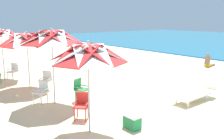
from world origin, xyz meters
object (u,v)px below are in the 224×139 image
at_px(plastic_chair_3, 46,79).
at_px(plastic_chair_1, 41,90).
at_px(beachgoer_seated, 209,62).
at_px(cooler_box, 132,122).
at_px(beach_umbrella_0, 88,54).
at_px(beach_umbrella_3, 1,35).
at_px(sun_lounger_1, 195,94).
at_px(beach_umbrella_2, 27,40).
at_px(plastic_chair_2, 80,88).
at_px(plastic_chair_0, 82,104).
at_px(beach_umbrella_1, 52,38).
at_px(plastic_chair_4, 13,70).

bearing_deg(plastic_chair_3, plastic_chair_1, -29.70).
bearing_deg(beachgoer_seated, cooler_box, -70.81).
height_order(beach_umbrella_0, beach_umbrella_3, beach_umbrella_3).
bearing_deg(beachgoer_seated, sun_lounger_1, -63.60).
xyz_separation_m(beach_umbrella_0, beach_umbrella_2, (-5.46, 0.36, -0.02)).
xyz_separation_m(beach_umbrella_0, plastic_chair_2, (-2.59, 1.30, -1.73)).
distance_m(plastic_chair_0, plastic_chair_2, 1.84).
bearing_deg(beachgoer_seated, plastic_chair_2, -87.18).
bearing_deg(plastic_chair_2, beach_umbrella_1, -106.09).
distance_m(beach_umbrella_2, plastic_chair_4, 2.75).
height_order(beach_umbrella_1, beach_umbrella_2, beach_umbrella_1).
relative_size(beach_umbrella_2, plastic_chair_4, 3.01).
relative_size(beach_umbrella_1, cooler_box, 5.65).
bearing_deg(plastic_chair_0, plastic_chair_4, -179.40).
relative_size(plastic_chair_1, beachgoer_seated, 0.94).
xyz_separation_m(plastic_chair_0, plastic_chair_2, (-1.59, 0.92, 0.00)).
bearing_deg(beachgoer_seated, beach_umbrella_3, -112.58).
bearing_deg(sun_lounger_1, beach_umbrella_0, -93.28).
height_order(plastic_chair_1, plastic_chair_3, same).
height_order(plastic_chair_2, beach_umbrella_3, beach_umbrella_3).
xyz_separation_m(plastic_chair_3, plastic_chair_4, (-2.87, -0.53, 0.00)).
bearing_deg(beach_umbrella_1, beach_umbrella_2, 179.51).
bearing_deg(beach_umbrella_3, beach_umbrella_2, 9.57).
distance_m(beach_umbrella_2, plastic_chair_3, 1.93).
relative_size(plastic_chair_0, plastic_chair_3, 1.00).
bearing_deg(beach_umbrella_2, beach_umbrella_0, -3.79).
distance_m(plastic_chair_4, sun_lounger_1, 9.04).
xyz_separation_m(beach_umbrella_1, beachgoer_seated, (-0.23, 11.19, -2.17)).
height_order(beach_umbrella_1, plastic_chair_3, beach_umbrella_1).
bearing_deg(beach_umbrella_3, beach_umbrella_0, 0.38).
bearing_deg(plastic_chair_4, beach_umbrella_2, 1.47).
bearing_deg(plastic_chair_3, plastic_chair_0, -7.12).
xyz_separation_m(plastic_chair_0, beach_umbrella_1, (-1.87, -0.04, 1.97)).
relative_size(plastic_chair_2, beach_umbrella_3, 0.33).
bearing_deg(plastic_chair_1, beach_umbrella_1, 45.49).
height_order(plastic_chair_0, sun_lounger_1, plastic_chair_0).
bearing_deg(plastic_chair_1, cooler_box, 17.13).
bearing_deg(cooler_box, plastic_chair_0, -153.45).
relative_size(beach_umbrella_1, beach_umbrella_2, 1.09).
bearing_deg(plastic_chair_4, beach_umbrella_0, -2.31).
height_order(plastic_chair_3, beach_umbrella_3, beach_umbrella_3).
xyz_separation_m(plastic_chair_3, cooler_box, (5.25, 0.29, -0.30)).
distance_m(plastic_chair_2, beachgoer_seated, 10.24).
xyz_separation_m(beach_umbrella_0, plastic_chair_3, (-4.73, 0.84, -1.73)).
distance_m(plastic_chair_0, cooler_box, 1.72).
distance_m(plastic_chair_2, plastic_chair_4, 5.10).
bearing_deg(beach_umbrella_3, plastic_chair_3, 15.67).
distance_m(plastic_chair_4, cooler_box, 8.17).
distance_m(plastic_chair_0, beach_umbrella_2, 4.78).
bearing_deg(cooler_box, beach_umbrella_1, -166.80).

